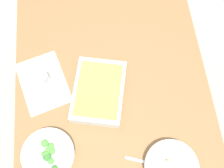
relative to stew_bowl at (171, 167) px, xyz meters
name	(u,v)px	position (x,y,z in m)	size (l,w,h in m)	color
ground_plane	(112,123)	(0.40, 0.20, -0.77)	(6.00, 6.00, 0.00)	#B2A899
dining_table	(112,91)	(0.40, 0.20, -0.12)	(1.20, 0.90, 0.74)	olive
placemat	(43,82)	(0.44, 0.52, -0.03)	(0.28, 0.20, 0.00)	silver
stew_bowl	(171,167)	(0.00, 0.00, 0.00)	(0.22, 0.22, 0.06)	white
broccoli_bowl	(48,154)	(0.10, 0.50, 0.00)	(0.22, 0.22, 0.07)	white
baking_dish	(99,91)	(0.36, 0.26, 0.00)	(0.34, 0.28, 0.06)	silver
drink_cup	(41,79)	(0.44, 0.52, 0.01)	(0.07, 0.07, 0.08)	#B2BCC6
spoon_by_stew	(151,163)	(0.03, 0.07, -0.03)	(0.07, 0.17, 0.01)	silver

